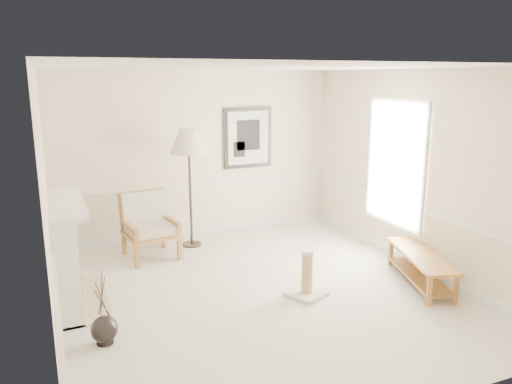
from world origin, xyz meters
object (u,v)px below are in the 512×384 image
bench (421,264)px  scratching_post (307,282)px  floor_vase (104,330)px  armchair (148,222)px  floor_lamp (189,145)px

bench → scratching_post: scratching_post is taller
floor_vase → armchair: (0.97, 2.53, 0.39)m
floor_lamp → scratching_post: floor_lamp is taller
armchair → scratching_post: bearing=-63.5°
floor_vase → scratching_post: bearing=4.6°
armchair → floor_lamp: floor_lamp is taller
armchair → floor_lamp: bearing=5.9°
floor_lamp → bench: size_ratio=1.26×
armchair → bench: (3.22, -2.58, -0.26)m
floor_vase → bench: bearing=-0.6°
floor_vase → bench: size_ratio=0.54×
floor_lamp → scratching_post: bearing=-71.6°
floor_vase → scratching_post: (2.56, 0.20, 0.04)m
armchair → bench: 4.14m
floor_vase → armchair: size_ratio=0.83×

